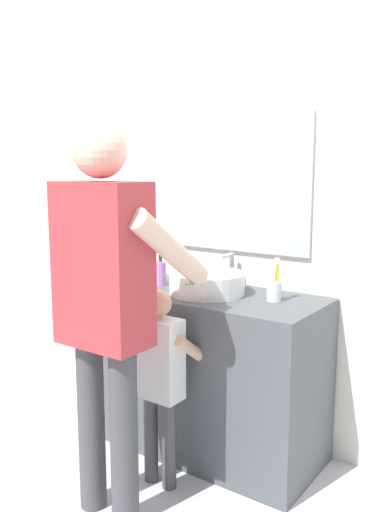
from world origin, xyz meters
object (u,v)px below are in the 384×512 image
soap_bottle (160,273)px  child_toddler (160,370)px  adult_parent (106,289)px  toothbrush_cup (274,290)px

soap_bottle → child_toddler: size_ratio=0.18×
soap_bottle → child_toddler: soap_bottle is taller
soap_bottle → adult_parent: 0.76m
toothbrush_cup → adult_parent: (-0.39, -0.74, 0.09)m
soap_bottle → adult_parent: bearing=-68.2°
adult_parent → toothbrush_cup: bearing=62.1°
adult_parent → child_toddler: bearing=81.3°
soap_bottle → child_toddler: 0.63m
toothbrush_cup → soap_bottle: toothbrush_cup is taller
toothbrush_cup → soap_bottle: (-0.67, -0.03, 0.01)m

